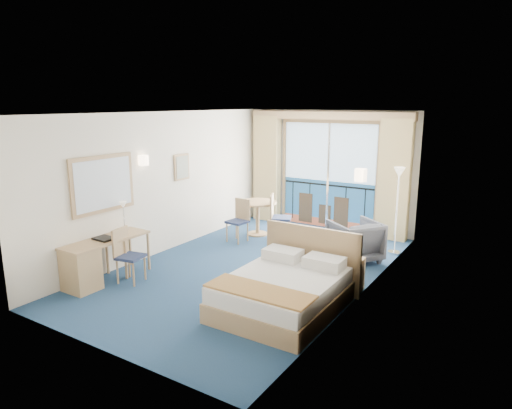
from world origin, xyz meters
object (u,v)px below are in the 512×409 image
Objects in this scene: desk at (87,264)px; desk_chair at (126,252)px; nightstand at (349,274)px; bed at (284,290)px; round_table at (258,210)px; table_chair_b at (240,218)px; floor_lamp at (398,189)px; table_chair_a at (277,214)px; armchair at (355,241)px.

desk_chair is at bearing 58.21° from desk.
desk is (-3.51, -2.10, 0.13)m from nightstand.
nightstand is at bearing 64.44° from bed.
round_table reaches higher than nightstand.
bed is 3.35m from table_chair_b.
floor_lamp is 1.89× the size of desk_chair.
floor_lamp is 1.13× the size of desk.
table_chair_b is (-0.61, -0.52, -0.04)m from table_chair_a.
round_table is at bearing -17.08° from desk_chair.
round_table is (-2.92, -0.33, -0.71)m from floor_lamp.
desk is (-3.61, -4.28, -0.89)m from floor_lamp.
table_chair_a is at bearing -65.22° from armchair.
table_chair_b is at bearing -97.19° from round_table.
table_chair_a is at bearing 46.32° from table_chair_b.
floor_lamp is at bearing -175.60° from armchair.
nightstand is at bearing -92.61° from floor_lamp.
floor_lamp is at bearing 6.53° from round_table.
desk_chair is at bearing -169.98° from bed.
desk_chair is at bearing -90.28° from table_chair_b.
armchair is 0.56× the size of desk.
desk_chair is 3.47m from table_chair_a.
armchair is 1.31m from floor_lamp.
nightstand is 3.39m from round_table.
floor_lamp is (0.10, 2.18, 1.01)m from nightstand.
floor_lamp reaches higher than desk_chair.
floor_lamp is 1.89× the size of table_chair_b.
table_chair_b is at bearing 106.37° from table_chair_a.
floor_lamp reaches higher than nightstand.
desk is at bearing -130.19° from floor_lamp.
table_chair_a reaches higher than table_chair_b.
table_chair_b is at bearing 79.59° from desk.
bed is at bearing -115.56° from nightstand.
nightstand is 3.57m from desk_chair.
floor_lamp is 3.03m from round_table.
armchair is at bearing -54.26° from desk_chair.
armchair is at bearing 8.43° from table_chair_b.
desk_chair is at bearing -131.22° from floor_lamp.
bed reaches higher than nightstand.
desk is 1.67× the size of table_chair_b.
table_chair_b is at bearing 156.66° from nightstand.
table_chair_b reaches higher than armchair.
bed is at bearing 34.03° from armchair.
bed is 3.39m from table_chair_a.
desk is at bearing -161.61° from bed.
desk_chair is 0.92× the size of table_chair_a.
bed is 2.71m from desk_chair.
bed is 1.13× the size of floor_lamp.
round_table is at bearing 58.03° from table_chair_a.
table_chair_a is at bearing 121.48° from bed.
table_chair_b is at bearing 135.15° from bed.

